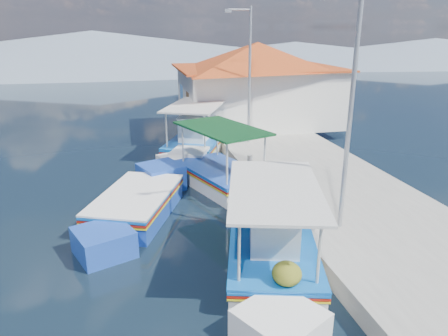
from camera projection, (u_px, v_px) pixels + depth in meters
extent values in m
plane|color=black|center=(181.00, 312.00, 8.75)|extent=(160.00, 160.00, 0.00)
cube|color=#9F9D95|center=(319.00, 181.00, 15.46)|extent=(5.00, 44.00, 0.50)
cylinder|color=#A5A8AD|center=(312.00, 224.00, 11.20)|extent=(0.20, 0.20, 0.30)
cylinder|color=#A5A8AD|center=(250.00, 159.00, 16.74)|extent=(0.20, 0.20, 0.30)
cylinder|color=#A5A8AD|center=(218.00, 126.00, 22.28)|extent=(0.20, 0.20, 0.30)
cube|color=silver|center=(272.00, 260.00, 10.33)|extent=(2.99, 4.34, 0.86)
cube|color=silver|center=(222.00, 216.00, 12.47)|extent=(1.96, 1.96, 0.95)
cube|color=silver|center=(346.00, 319.00, 8.22)|extent=(1.91, 1.91, 0.82)
cube|color=#0D57AF|center=(273.00, 245.00, 10.20)|extent=(3.08, 4.47, 0.05)
cube|color=#A5190E|center=(272.00, 248.00, 10.22)|extent=(3.08, 4.47, 0.05)
cube|color=yellow|center=(272.00, 250.00, 10.24)|extent=(3.08, 4.47, 0.04)
cube|color=#0D57AF|center=(273.00, 243.00, 10.18)|extent=(3.09, 4.43, 0.05)
cube|color=brown|center=(273.00, 244.00, 10.19)|extent=(2.81, 4.22, 0.05)
cube|color=silver|center=(280.00, 230.00, 9.80)|extent=(1.38, 1.43, 1.00)
cube|color=silver|center=(281.00, 210.00, 9.64)|extent=(1.50, 1.55, 0.05)
cylinder|color=beige|center=(212.00, 199.00, 10.97)|extent=(0.06, 0.06, 1.45)
cylinder|color=beige|center=(263.00, 189.00, 11.70)|extent=(0.06, 0.06, 1.45)
cylinder|color=beige|center=(289.00, 257.00, 8.22)|extent=(0.06, 0.06, 1.45)
cylinder|color=beige|center=(349.00, 239.00, 8.94)|extent=(0.06, 0.06, 1.45)
cube|color=silver|center=(275.00, 188.00, 9.72)|extent=(3.09, 4.36, 0.06)
ellipsoid|color=#484D14|center=(234.00, 218.00, 11.00)|extent=(0.69, 0.76, 0.52)
ellipsoid|color=#484D14|center=(245.00, 208.00, 11.68)|extent=(0.58, 0.64, 0.44)
ellipsoid|color=#484D14|center=(325.00, 266.00, 8.84)|extent=(0.62, 0.68, 0.46)
sphere|color=#D23D06|center=(290.00, 203.00, 10.84)|extent=(0.36, 0.36, 0.36)
cube|color=silver|center=(222.00, 181.00, 15.53)|extent=(3.08, 4.06, 0.92)
cube|color=silver|center=(229.00, 159.00, 17.77)|extent=(1.85, 1.85, 1.02)
cube|color=silver|center=(211.00, 207.00, 13.32)|extent=(1.80, 1.80, 0.87)
cube|color=#0D57AF|center=(222.00, 171.00, 15.39)|extent=(3.17, 4.18, 0.06)
cube|color=#A5190E|center=(222.00, 173.00, 15.42)|extent=(3.17, 4.18, 0.05)
cube|color=yellow|center=(222.00, 174.00, 15.44)|extent=(3.17, 4.18, 0.04)
cube|color=#1C44AB|center=(222.00, 169.00, 15.37)|extent=(3.18, 4.16, 0.05)
cube|color=brown|center=(222.00, 170.00, 15.38)|extent=(2.91, 3.94, 0.05)
cylinder|color=beige|center=(207.00, 138.00, 16.65)|extent=(0.07, 0.07, 1.55)
cylinder|color=beige|center=(246.00, 139.00, 16.46)|extent=(0.07, 0.07, 1.55)
cylinder|color=beige|center=(192.00, 161.00, 13.80)|extent=(0.07, 0.07, 1.55)
cylinder|color=beige|center=(239.00, 163.00, 13.61)|extent=(0.07, 0.07, 1.55)
cube|color=#0B3919|center=(222.00, 128.00, 14.88)|extent=(3.17, 4.10, 0.07)
cube|color=#1C44AB|center=(137.00, 210.00, 13.08)|extent=(3.17, 4.10, 1.01)
cube|color=#1C44AB|center=(108.00, 183.00, 14.92)|extent=(1.80, 1.80, 1.12)
cube|color=#1C44AB|center=(174.00, 239.00, 11.27)|extent=(1.75, 1.75, 0.96)
cube|color=#0D57AF|center=(136.00, 196.00, 12.93)|extent=(3.27, 4.22, 0.06)
cube|color=#A5190E|center=(136.00, 198.00, 12.96)|extent=(3.27, 4.22, 0.05)
cube|color=yellow|center=(137.00, 200.00, 12.99)|extent=(3.27, 4.22, 0.04)
cube|color=silver|center=(136.00, 193.00, 12.91)|extent=(3.27, 4.19, 0.05)
cube|color=brown|center=(136.00, 194.00, 12.92)|extent=(3.00, 3.97, 0.05)
cube|color=silver|center=(196.00, 149.00, 19.58)|extent=(3.56, 4.52, 0.95)
cube|color=silver|center=(168.00, 136.00, 21.56)|extent=(1.94, 1.94, 1.05)
cube|color=silver|center=(231.00, 163.00, 17.62)|extent=(1.89, 1.89, 0.90)
cube|color=#0D57AF|center=(196.00, 140.00, 19.44)|extent=(3.67, 4.66, 0.06)
cube|color=#A5190E|center=(196.00, 142.00, 19.46)|extent=(3.67, 4.66, 0.05)
cube|color=yellow|center=(196.00, 143.00, 19.48)|extent=(3.67, 4.66, 0.04)
cube|color=#0D57AF|center=(196.00, 139.00, 19.41)|extent=(3.67, 4.63, 0.05)
cube|color=brown|center=(196.00, 139.00, 19.42)|extent=(3.37, 4.38, 0.05)
cube|color=silver|center=(200.00, 129.00, 19.02)|extent=(1.58, 1.65, 1.10)
cube|color=silver|center=(199.00, 117.00, 18.84)|extent=(1.72, 1.79, 0.06)
cylinder|color=beige|center=(162.00, 119.00, 19.96)|extent=(0.07, 0.07, 1.59)
cylinder|color=beige|center=(191.00, 115.00, 20.92)|extent=(0.07, 0.07, 1.59)
cylinder|color=beige|center=(201.00, 132.00, 17.42)|extent=(0.07, 0.07, 1.59)
cylinder|color=beige|center=(233.00, 127.00, 18.38)|extent=(0.07, 0.07, 1.59)
cube|color=silver|center=(195.00, 105.00, 18.91)|extent=(3.66, 4.56, 0.07)
cube|color=silver|center=(257.00, 96.00, 23.28)|extent=(8.00, 6.00, 3.00)
cube|color=#C33C1B|center=(257.00, 68.00, 22.79)|extent=(8.64, 6.48, 0.10)
pyramid|color=#C33C1B|center=(258.00, 55.00, 22.58)|extent=(10.49, 10.49, 1.40)
cube|color=brown|center=(188.00, 111.00, 21.68)|extent=(0.06, 1.00, 2.00)
cube|color=#0D57AF|center=(182.00, 93.00, 23.79)|extent=(0.06, 1.20, 0.90)
cylinder|color=#A5A8AD|center=(350.00, 118.00, 10.45)|extent=(0.12, 0.12, 6.00)
cylinder|color=#A5A8AD|center=(249.00, 78.00, 18.77)|extent=(0.12, 0.12, 6.00)
cylinder|color=#A5A8AD|center=(239.00, 10.00, 17.75)|extent=(1.00, 0.08, 0.08)
cube|color=#A5A8AD|center=(228.00, 11.00, 17.66)|extent=(0.30, 0.14, 0.14)
cone|color=slate|center=(94.00, 51.00, 58.65)|extent=(96.00, 96.00, 5.50)
cone|color=slate|center=(295.00, 54.00, 65.25)|extent=(76.80, 76.80, 3.80)
cone|color=slate|center=(434.00, 51.00, 70.47)|extent=(89.60, 89.60, 4.20)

